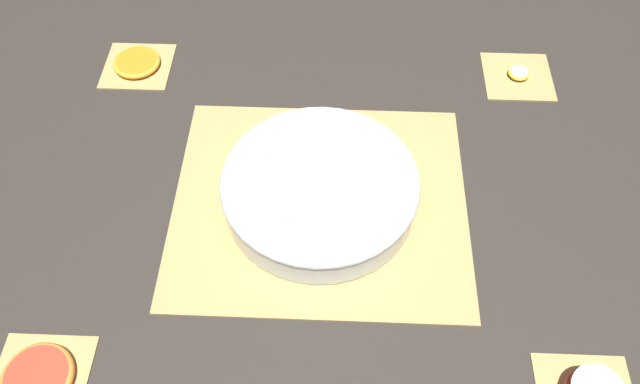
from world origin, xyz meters
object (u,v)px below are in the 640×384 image
(banana_coin_single, at_px, (519,73))
(grapefruit_slice, at_px, (37,377))
(orange_slice_whole, at_px, (137,62))
(fruit_salad_bowl, at_px, (320,188))

(banana_coin_single, bearing_deg, grapefruit_slice, 40.26)
(grapefruit_slice, bearing_deg, orange_slice_whole, -90.00)
(fruit_salad_bowl, bearing_deg, orange_slice_whole, -40.26)
(orange_slice_whole, height_order, banana_coin_single, orange_slice_whole)
(orange_slice_whole, relative_size, banana_coin_single, 2.21)
(banana_coin_single, distance_m, grapefruit_slice, 0.91)
(fruit_salad_bowl, relative_size, grapefruit_slice, 3.20)
(fruit_salad_bowl, height_order, grapefruit_slice, fruit_salad_bowl)
(fruit_salad_bowl, xyz_separation_m, banana_coin_single, (-0.35, -0.29, -0.03))
(banana_coin_single, bearing_deg, orange_slice_whole, 0.00)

